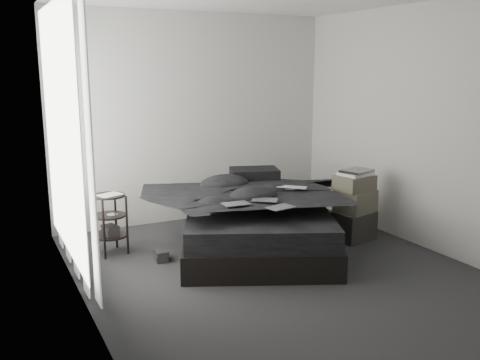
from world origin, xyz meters
name	(u,v)px	position (x,y,z in m)	size (l,w,h in m)	color
floor	(277,271)	(0.00, 0.00, 0.00)	(3.60, 4.20, 0.01)	#2A2A2C
wall_back	(194,118)	(0.00, 2.10, 1.30)	(3.60, 0.01, 2.60)	beige
wall_front	(466,181)	(0.00, -2.10, 1.30)	(3.60, 0.01, 2.60)	beige
wall_left	(78,151)	(-1.80, 0.00, 1.30)	(0.01, 4.20, 2.60)	beige
wall_right	(425,128)	(1.80, 0.00, 1.30)	(0.01, 4.20, 2.60)	beige
window_left	(62,132)	(-1.78, 0.90, 1.35)	(0.02, 2.00, 2.30)	white
curtain_left	(68,139)	(-1.73, 0.90, 1.28)	(0.06, 2.12, 2.48)	white
bed	(257,237)	(0.13, 0.65, 0.14)	(1.51, 1.99, 0.27)	black
mattress	(257,215)	(0.13, 0.65, 0.38)	(1.45, 1.93, 0.21)	black
duvet	(257,196)	(0.11, 0.61, 0.60)	(1.47, 1.70, 0.23)	black
pillow_lower	(249,184)	(0.41, 1.38, 0.55)	(0.60, 0.41, 0.14)	black
pillow_upper	(254,174)	(0.46, 1.33, 0.68)	(0.56, 0.39, 0.13)	black
laptop	(291,182)	(0.48, 0.55, 0.73)	(0.32, 0.20, 0.03)	silver
comic_a	(236,197)	(-0.31, 0.27, 0.72)	(0.25, 0.16, 0.01)	black
comic_b	(265,192)	(0.01, 0.28, 0.72)	(0.25, 0.16, 0.01)	black
comic_c	(281,199)	(0.01, -0.03, 0.73)	(0.25, 0.16, 0.01)	black
side_stand	(110,225)	(-1.31, 1.22, 0.31)	(0.34, 0.34, 0.63)	black
papers	(110,195)	(-1.30, 1.22, 0.63)	(0.24, 0.18, 0.01)	white
floor_books	(161,255)	(-0.91, 0.77, 0.06)	(0.12, 0.18, 0.12)	black
box_lower	(353,225)	(1.27, 0.46, 0.16)	(0.44, 0.35, 0.33)	black
box_mid	(355,201)	(1.29, 0.45, 0.45)	(0.41, 0.33, 0.25)	#565344
box_upper	(354,183)	(1.26, 0.46, 0.66)	(0.39, 0.32, 0.17)	#565344
art_book_white	(355,174)	(1.27, 0.46, 0.77)	(0.34, 0.27, 0.03)	silver
art_book_snake	(357,171)	(1.29, 0.45, 0.80)	(0.33, 0.26, 0.03)	silver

